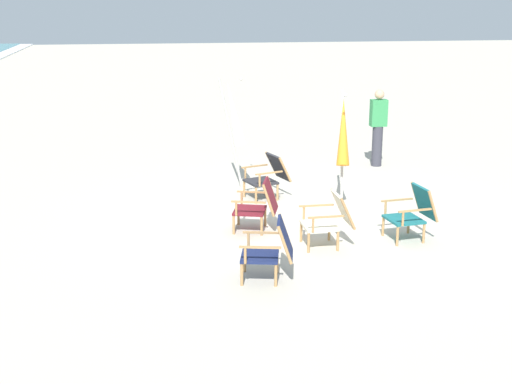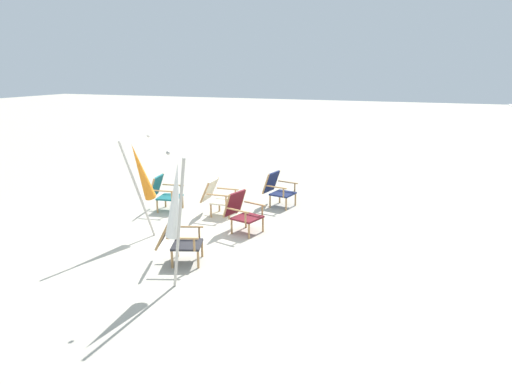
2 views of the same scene
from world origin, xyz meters
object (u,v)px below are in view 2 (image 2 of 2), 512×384
beach_chair_back_left (163,192)px  umbrella_furled_white (175,202)px  beach_chair_front_right (177,239)px  beach_chair_far_center (241,211)px  beach_chair_front_left (217,196)px  umbrella_furled_orange (141,173)px  beach_chair_mid_center (278,188)px

beach_chair_back_left → umbrella_furled_white: (3.35, 2.34, 0.93)m
beach_chair_front_right → beach_chair_far_center: (-1.79, 0.43, 0.01)m
beach_chair_front_left → umbrella_furled_white: bearing=16.5°
beach_chair_far_center → umbrella_furled_white: umbrella_furled_white is taller
beach_chair_far_center → umbrella_furled_white: bearing=2.1°
beach_chair_back_left → umbrella_furled_orange: size_ratio=0.41×
beach_chair_front_right → umbrella_furled_orange: umbrella_furled_orange is taller
beach_chair_mid_center → umbrella_furled_orange: 3.57m
beach_chair_mid_center → umbrella_furled_orange: bearing=-29.5°
beach_chair_back_left → umbrella_furled_white: bearing=34.9°
beach_chair_far_center → beach_chair_back_left: 2.34m
beach_chair_back_left → umbrella_furled_white: 4.19m
beach_chair_front_left → umbrella_furled_orange: umbrella_furled_orange is taller
beach_chair_front_left → umbrella_furled_white: 3.75m
beach_chair_front_left → umbrella_furled_orange: 2.17m
beach_chair_mid_center → beach_chair_back_left: (1.27, -2.36, -0.00)m
beach_chair_front_left → beach_chair_far_center: (0.83, 0.93, 0.00)m
beach_chair_front_right → umbrella_furled_white: size_ratio=0.43×
beach_chair_mid_center → beach_chair_far_center: size_ratio=1.00×
beach_chair_mid_center → umbrella_furled_orange: size_ratio=0.41×
beach_chair_front_left → umbrella_furled_white: (3.49, 1.03, 0.93)m
umbrella_furled_orange → beach_chair_far_center: bearing=123.6°
beach_chair_back_left → umbrella_furled_orange: umbrella_furled_orange is taller
beach_chair_mid_center → beach_chair_far_center: 1.96m
beach_chair_far_center → beach_chair_back_left: bearing=-107.1°
beach_chair_front_left → beach_chair_mid_center: beach_chair_mid_center is taller
beach_chair_front_left → beach_chair_back_left: 1.32m
beach_chair_front_left → beach_chair_mid_center: size_ratio=0.98×
beach_chair_far_center → beach_chair_front_left: bearing=-131.6°
beach_chair_front_left → beach_chair_mid_center: (-1.13, 1.05, 0.00)m
beach_chair_mid_center → beach_chair_front_right: 3.78m
beach_chair_front_right → umbrella_furled_white: umbrella_furled_white is taller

